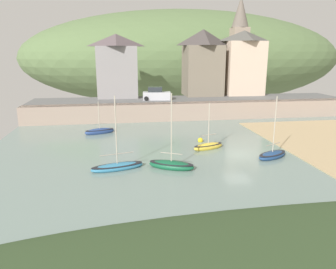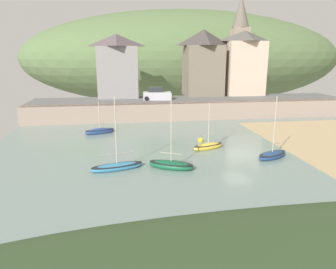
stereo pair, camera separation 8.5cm
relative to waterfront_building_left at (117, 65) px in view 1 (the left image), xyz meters
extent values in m
cube|color=gray|center=(11.06, -25.20, -7.39)|extent=(48.00, 40.00, 0.06)
cube|color=gray|center=(11.06, -8.20, -6.16)|extent=(48.00, 2.40, 2.40)
cube|color=#606060|center=(11.06, -4.50, -5.01)|extent=(48.00, 9.00, 0.10)
ellipsoid|color=#556E42|center=(17.01, 30.00, 0.69)|extent=(80.00, 44.00, 23.00)
cube|color=gray|center=(0.00, 0.00, -1.01)|extent=(6.18, 5.84, 7.90)
pyramid|color=#55484B|center=(0.00, 0.00, 3.87)|extent=(6.48, 6.14, 1.87)
cube|color=#746A59|center=(14.01, 0.00, -0.93)|extent=(6.02, 5.38, 8.07)
pyramid|color=#413B39|center=(14.01, 0.00, 4.37)|extent=(6.32, 5.68, 2.53)
cube|color=beige|center=(20.94, 0.00, -0.58)|extent=(6.24, 5.19, 8.76)
pyramid|color=#4F4D48|center=(20.94, 0.00, 4.66)|extent=(6.54, 5.49, 1.72)
cube|color=gray|center=(21.60, 4.00, 0.66)|extent=(2.80, 2.80, 11.23)
cone|color=#665B51|center=(21.60, 4.00, 8.88)|extent=(3.00, 3.00, 5.22)
ellipsoid|color=#145535|center=(4.17, -27.97, -7.14)|extent=(4.06, 2.98, 0.79)
ellipsoid|color=black|center=(4.17, -27.97, -6.92)|extent=(3.98, 2.92, 0.12)
cylinder|color=#B2A893|center=(4.17, -27.97, -3.95)|extent=(0.09, 0.09, 5.59)
cylinder|color=gray|center=(4.17, -27.97, -6.09)|extent=(1.69, 0.90, 0.07)
ellipsoid|color=teal|center=(-0.24, -27.56, -7.18)|extent=(4.56, 2.37, 0.65)
ellipsoid|color=black|center=(-0.24, -27.56, -7.01)|extent=(4.47, 2.32, 0.12)
cylinder|color=#B2A893|center=(-0.24, -27.56, -4.09)|extent=(0.09, 0.09, 5.54)
cylinder|color=gray|center=(-0.24, -27.56, -6.05)|extent=(2.73, 0.78, 0.07)
ellipsoid|color=navy|center=(13.71, -26.64, -7.16)|extent=(3.67, 2.79, 0.72)
ellipsoid|color=black|center=(13.71, -26.64, -6.97)|extent=(3.60, 2.74, 0.12)
cylinder|color=#B2A893|center=(13.71, -26.64, -4.27)|extent=(0.09, 0.09, 5.07)
cylinder|color=gray|center=(13.71, -26.64, -6.09)|extent=(1.78, 0.99, 0.07)
ellipsoid|color=gold|center=(8.69, -23.06, -7.15)|extent=(3.51, 2.15, 0.78)
ellipsoid|color=black|center=(8.69, -23.06, -6.93)|extent=(3.44, 2.11, 0.12)
cylinder|color=#B2A893|center=(8.69, -23.06, -4.74)|extent=(0.09, 0.09, 4.04)
cylinder|color=gray|center=(8.69, -23.06, -5.92)|extent=(1.73, 0.72, 0.07)
ellipsoid|color=navy|center=(-2.29, -14.93, -7.13)|extent=(3.68, 2.17, 0.83)
ellipsoid|color=black|center=(-2.29, -14.93, -6.90)|extent=(3.61, 2.13, 0.12)
cylinder|color=#B2A893|center=(-2.29, -14.93, -5.15)|extent=(0.09, 0.09, 3.13)
cylinder|color=gray|center=(-2.29, -14.93, -6.16)|extent=(1.74, 0.67, 0.07)
cube|color=#B7B7C0|center=(5.78, -4.50, -4.36)|extent=(4.26, 2.13, 1.20)
cube|color=#282D33|center=(5.53, -4.50, -3.41)|extent=(2.25, 1.72, 0.80)
cylinder|color=black|center=(7.43, -3.70, -4.64)|extent=(0.64, 0.22, 0.64)
cylinder|color=black|center=(7.43, -5.30, -4.64)|extent=(0.64, 0.22, 0.64)
cylinder|color=black|center=(4.13, -3.70, -4.64)|extent=(0.64, 0.22, 0.64)
cylinder|color=black|center=(4.13, -5.30, -4.64)|extent=(0.64, 0.22, 0.64)
sphere|color=yellow|center=(8.58, -20.38, -7.19)|extent=(0.56, 0.56, 0.56)
camera|label=1|loc=(0.04, -52.89, 1.86)|focal=34.56mm
camera|label=2|loc=(0.13, -52.90, 1.86)|focal=34.56mm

